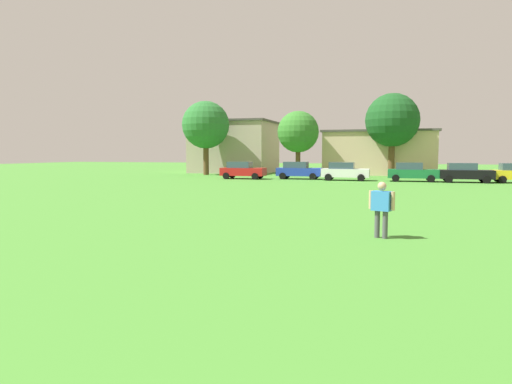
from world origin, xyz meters
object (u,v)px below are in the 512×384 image
(tree_far_left, at_px, (206,125))
(tree_far_right, at_px, (392,120))
(parked_car_red_0, at_px, (242,170))
(tree_center, at_px, (298,132))
(parked_car_blue_1, at_px, (299,170))
(parked_car_black_4, at_px, (465,173))
(parked_car_green_3, at_px, (412,172))
(parked_car_white_2, at_px, (345,171))
(adult_bystander, at_px, (382,205))

(tree_far_left, xyz_separation_m, tree_far_right, (20.51, 2.38, 0.29))
(parked_car_red_0, bearing_deg, tree_center, 63.72)
(tree_far_left, bearing_deg, parked_car_blue_1, -23.79)
(parked_car_blue_1, bearing_deg, tree_far_right, 41.45)
(tree_center, distance_m, tree_far_right, 10.13)
(parked_car_blue_1, relative_size, parked_car_black_4, 1.00)
(parked_car_green_3, relative_size, parked_car_black_4, 1.00)
(parked_car_red_0, distance_m, parked_car_blue_1, 5.47)
(tree_far_left, distance_m, tree_center, 10.62)
(parked_car_blue_1, xyz_separation_m, tree_far_right, (8.63, 7.62, 5.14))
(parked_car_red_0, distance_m, tree_far_left, 10.41)
(parked_car_blue_1, distance_m, tree_far_right, 12.61)
(parked_car_white_2, bearing_deg, adult_bystander, -82.33)
(parked_car_green_3, height_order, tree_far_left, tree_far_left)
(parked_car_black_4, relative_size, tree_center, 0.60)
(tree_far_right, bearing_deg, parked_car_blue_1, -138.55)
(parked_car_white_2, bearing_deg, parked_car_red_0, -178.28)
(tree_far_left, bearing_deg, parked_car_black_4, -13.13)
(parked_car_white_2, distance_m, parked_car_green_3, 5.91)
(parked_car_red_0, xyz_separation_m, parked_car_black_4, (20.06, 0.27, 0.00))
(parked_car_white_2, height_order, parked_car_green_3, same)
(tree_center, xyz_separation_m, tree_far_right, (10.03, 0.90, 1.15))
(parked_car_black_4, distance_m, tree_far_left, 27.76)
(parked_car_red_0, bearing_deg, parked_car_green_3, 1.68)
(parked_car_green_3, relative_size, tree_far_right, 0.48)
(adult_bystander, relative_size, parked_car_blue_1, 0.40)
(tree_far_left, relative_size, tree_center, 1.18)
(tree_center, height_order, tree_far_right, tree_far_right)
(parked_car_blue_1, height_order, tree_center, tree_center)
(tree_center, bearing_deg, tree_far_left, -171.97)
(tree_far_right, bearing_deg, parked_car_white_2, -115.69)
(parked_car_white_2, bearing_deg, parked_car_green_3, 1.62)
(parked_car_red_0, xyz_separation_m, tree_far_left, (-6.55, 6.48, 4.85))
(parked_car_black_4, relative_size, tree_far_right, 0.48)
(parked_car_black_4, xyz_separation_m, tree_far_left, (-26.62, 6.21, 4.85))
(adult_bystander, height_order, parked_car_blue_1, adult_bystander)
(parked_car_white_2, relative_size, tree_center, 0.60)
(parked_car_blue_1, height_order, parked_car_green_3, same)
(adult_bystander, xyz_separation_m, tree_far_left, (-20.24, 34.76, 4.70))
(tree_far_left, bearing_deg, parked_car_red_0, -44.68)
(tree_center, relative_size, tree_far_right, 0.81)
(tree_far_left, bearing_deg, parked_car_green_3, -15.11)
(tree_center, bearing_deg, tree_far_right, 5.16)
(tree_far_right, bearing_deg, tree_far_left, -173.37)
(parked_car_white_2, xyz_separation_m, tree_far_left, (-16.39, 6.19, 4.85))
(parked_car_black_4, distance_m, tree_center, 18.31)
(parked_car_blue_1, height_order, parked_car_black_4, same)
(adult_bystander, bearing_deg, tree_far_left, -38.43)
(tree_far_left, height_order, tree_far_right, tree_far_right)
(tree_center, bearing_deg, parked_car_red_0, -116.28)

